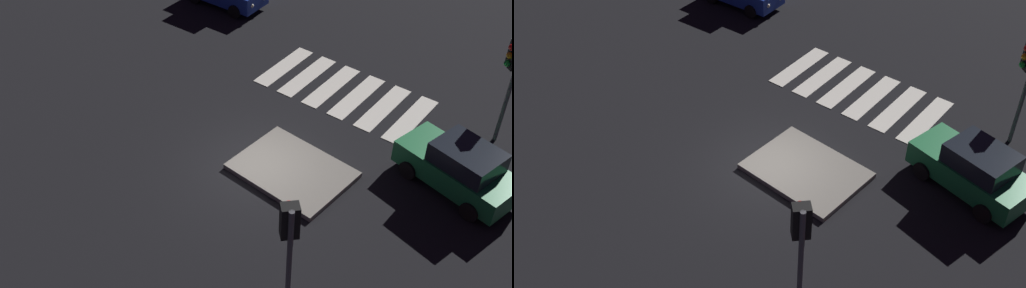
% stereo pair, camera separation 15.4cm
% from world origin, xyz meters
% --- Properties ---
extents(ground_plane, '(80.00, 80.00, 0.00)m').
position_xyz_m(ground_plane, '(0.00, 0.00, 0.00)').
color(ground_plane, black).
extents(traffic_island, '(3.86, 3.01, 0.18)m').
position_xyz_m(traffic_island, '(-1.12, -0.52, 0.09)').
color(traffic_island, gray).
rests_on(traffic_island, ground).
extents(car_green, '(4.18, 2.51, 1.72)m').
position_xyz_m(car_green, '(-5.65, -3.20, 0.85)').
color(car_green, '#196B38').
rests_on(car_green, ground).
extents(traffic_light_south, '(0.54, 0.53, 3.99)m').
position_xyz_m(traffic_light_south, '(-5.63, -6.24, 3.03)').
color(traffic_light_south, '#47474C').
rests_on(traffic_light_south, ground).
extents(traffic_light_west, '(0.54, 0.54, 4.22)m').
position_xyz_m(traffic_light_west, '(-4.32, 4.26, 3.20)').
color(traffic_light_west, '#47474C').
rests_on(traffic_light_west, ground).
extents(crosswalk_near, '(6.45, 3.20, 0.02)m').
position_xyz_m(crosswalk_near, '(-0.00, -5.53, 0.01)').
color(crosswalk_near, silver).
rests_on(crosswalk_near, ground).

